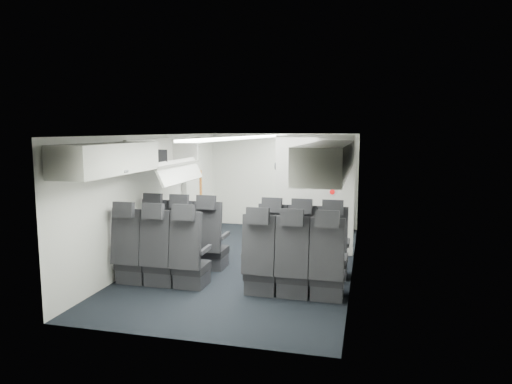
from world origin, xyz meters
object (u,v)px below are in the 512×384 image
at_px(galley_unit, 323,189).
at_px(boarding_door, 193,191).
at_px(seat_row_front, 242,246).
at_px(flight_attendant, 284,202).
at_px(carry_on_bag, 153,157).
at_px(seat_row_mid, 224,262).

bearing_deg(galley_unit, boarding_door, -155.72).
bearing_deg(seat_row_front, galley_unit, 73.72).
height_order(galley_unit, flight_attendant, galley_unit).
bearing_deg(carry_on_bag, galley_unit, 72.22).
bearing_deg(boarding_door, carry_on_bag, -84.54).
xyz_separation_m(seat_row_mid, galley_unit, (0.95, 4.15, 0.55)).
bearing_deg(flight_attendant, boarding_door, 91.99).
height_order(seat_row_front, seat_row_mid, same).
bearing_deg(seat_row_mid, flight_attendant, 84.14).
xyz_separation_m(galley_unit, carry_on_bag, (-2.38, -3.39, 0.86)).
height_order(seat_row_mid, flight_attendant, flight_attendant).
distance_m(boarding_door, flight_attendant, 1.95).
distance_m(flight_attendant, carry_on_bag, 2.94).
height_order(galley_unit, carry_on_bag, carry_on_bag).
bearing_deg(carry_on_bag, seat_row_mid, -10.97).
bearing_deg(galley_unit, carry_on_bag, -125.06).
bearing_deg(galley_unit, flight_attendant, -118.01).
distance_m(galley_unit, boarding_door, 2.84).
bearing_deg(seat_row_front, seat_row_mid, -90.00).
bearing_deg(seat_row_mid, galley_unit, 77.12).
bearing_deg(galley_unit, seat_row_mid, -102.88).
xyz_separation_m(flight_attendant, carry_on_bag, (-1.73, -2.17, 0.99)).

